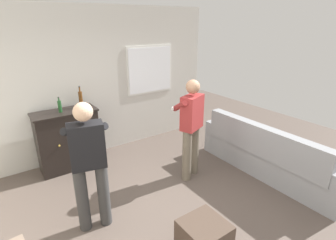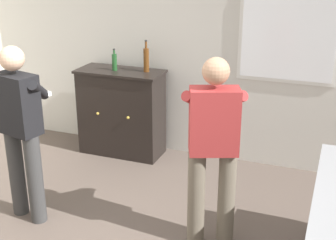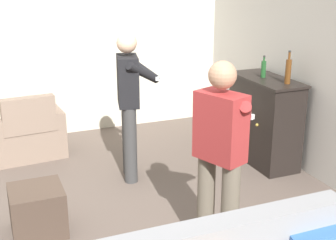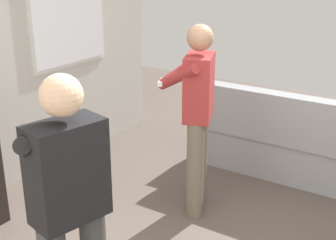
# 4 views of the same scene
# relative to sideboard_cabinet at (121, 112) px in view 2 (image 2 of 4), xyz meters

# --- Properties ---
(wall_back_with_window) EXTENTS (5.20, 0.15, 2.80)m
(wall_back_with_window) POSITION_rel_sideboard_cabinet_xyz_m (0.66, 0.36, 0.87)
(wall_back_with_window) COLOR beige
(wall_back_with_window) RESTS_ON ground
(sideboard_cabinet) EXTENTS (1.06, 0.49, 1.07)m
(sideboard_cabinet) POSITION_rel_sideboard_cabinet_xyz_m (0.00, 0.00, 0.00)
(sideboard_cabinet) COLOR black
(sideboard_cabinet) RESTS_ON ground
(bottle_wine_green) EXTENTS (0.06, 0.06, 0.26)m
(bottle_wine_green) POSITION_rel_sideboard_cabinet_xyz_m (-0.06, -0.02, 0.64)
(bottle_wine_green) COLOR #1E4C23
(bottle_wine_green) RESTS_ON sideboard_cabinet
(bottle_liquor_amber) EXTENTS (0.07, 0.07, 0.38)m
(bottle_liquor_amber) POSITION_rel_sideboard_cabinet_xyz_m (0.32, 0.06, 0.69)
(bottle_liquor_amber) COLOR #593314
(bottle_liquor_amber) RESTS_ON sideboard_cabinet
(person_standing_left) EXTENTS (0.54, 0.51, 1.68)m
(person_standing_left) POSITION_rel_sideboard_cabinet_xyz_m (-0.17, -1.68, 0.40)
(person_standing_left) COLOR #383838
(person_standing_left) RESTS_ON ground
(person_standing_right) EXTENTS (0.52, 0.52, 1.68)m
(person_standing_right) POSITION_rel_sideboard_cabinet_xyz_m (1.58, -1.47, 0.40)
(person_standing_right) COLOR #6B6051
(person_standing_right) RESTS_ON ground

